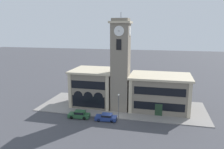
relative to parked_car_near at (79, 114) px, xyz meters
name	(u,v)px	position (x,y,z in m)	size (l,w,h in m)	color
ground_plane	(115,119)	(7.22, 1.32, -0.80)	(300.00, 300.00, 0.00)	#424247
sidewalk_kerb	(122,107)	(7.22, 8.44, -0.72)	(37.82, 14.24, 0.15)	gray
clock_tower	(121,66)	(7.23, 6.60, 9.33)	(4.46, 4.46, 21.33)	gray
town_hall_left_wing	(94,87)	(0.30, 9.10, 3.50)	(10.18, 9.53, 8.53)	gray
town_hall_right_wing	(160,92)	(15.77, 9.11, 3.18)	(13.43, 9.53, 7.90)	gray
parked_car_near	(79,114)	(0.00, 0.00, 0.00)	(4.44, 2.03, 1.53)	#285633
parked_car_mid	(106,117)	(5.70, 0.00, -0.06)	(4.35, 2.10, 1.41)	navy
street_lamp	(119,102)	(7.87, 1.65, 2.72)	(0.36, 0.36, 5.03)	#4C4C51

